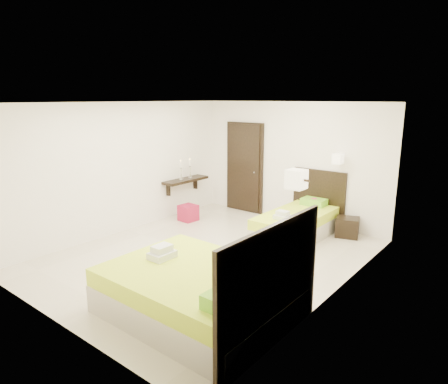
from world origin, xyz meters
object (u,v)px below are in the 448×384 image
Objects in this scene: bed_single at (298,222)px; bed_double at (202,291)px; ottoman at (188,213)px; nightstand at (347,227)px.

bed_single is 3.41m from bed_double.
ottoman is at bearing 136.17° from bed_double.
bed_single is at bearing 13.62° from ottoman.
nightstand is (0.27, 3.98, -0.14)m from bed_double.
ottoman is at bearing -176.65° from nightstand.
nightstand is (0.76, 0.61, -0.10)m from bed_single.
bed_double is at bearing -43.83° from ottoman.
bed_single reaches higher than ottoman.
bed_double reaches higher than nightstand.
ottoman is (-2.90, 2.79, -0.16)m from bed_double.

